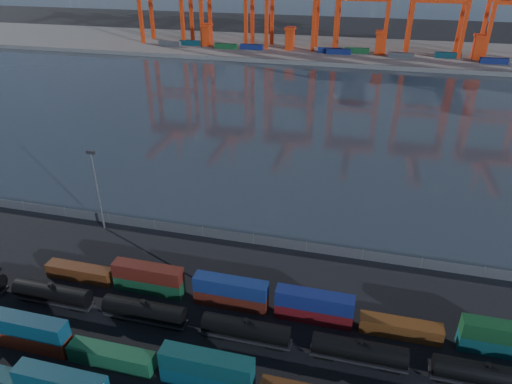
# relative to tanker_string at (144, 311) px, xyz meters

# --- Properties ---
(ground) EXTENTS (700.00, 700.00, 0.00)m
(ground) POSITION_rel_tanker_string_xyz_m (10.53, -4.65, -1.99)
(ground) COLOR black
(ground) RESTS_ON ground
(harbor_water) EXTENTS (700.00, 700.00, 0.00)m
(harbor_water) POSITION_rel_tanker_string_xyz_m (10.53, 100.35, -1.98)
(harbor_water) COLOR #273038
(harbor_water) RESTS_ON ground
(far_quay) EXTENTS (700.00, 70.00, 2.00)m
(far_quay) POSITION_rel_tanker_string_xyz_m (10.53, 205.35, -0.99)
(far_quay) COLOR #514F4C
(far_quay) RESTS_ON ground
(container_row_mid) EXTENTS (141.29, 2.42, 5.16)m
(container_row_mid) POSITION_rel_tanker_string_xyz_m (5.77, -8.30, -0.15)
(container_row_mid) COLOR #434649
(container_row_mid) RESTS_ON ground
(container_row_north) EXTENTS (140.32, 2.34, 4.98)m
(container_row_north) POSITION_rel_tanker_string_xyz_m (26.71, 6.42, -0.04)
(container_row_north) COLOR navy
(container_row_north) RESTS_ON ground
(tanker_string) EXTENTS (136.92, 2.77, 3.97)m
(tanker_string) POSITION_rel_tanker_string_xyz_m (0.00, 0.00, 0.00)
(tanker_string) COLOR black
(tanker_string) RESTS_ON ground
(waterfront_fence) EXTENTS (160.12, 0.12, 2.20)m
(waterfront_fence) POSITION_rel_tanker_string_xyz_m (10.53, 23.35, -0.99)
(waterfront_fence) COLOR #595B5E
(waterfront_fence) RESTS_ON ground
(yard_light_mast) EXTENTS (1.60, 0.40, 16.60)m
(yard_light_mast) POSITION_rel_tanker_string_xyz_m (-19.47, 21.35, 7.31)
(yard_light_mast) COLOR slate
(yard_light_mast) RESTS_ON ground
(quay_containers) EXTENTS (172.58, 10.99, 2.60)m
(quay_containers) POSITION_rel_tanker_string_xyz_m (-0.47, 190.82, 1.31)
(quay_containers) COLOR navy
(quay_containers) RESTS_ON far_quay
(straddle_carriers) EXTENTS (140.00, 7.00, 11.10)m
(straddle_carriers) POSITION_rel_tanker_string_xyz_m (8.03, 195.35, 5.83)
(straddle_carriers) COLOR red
(straddle_carriers) RESTS_ON far_quay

